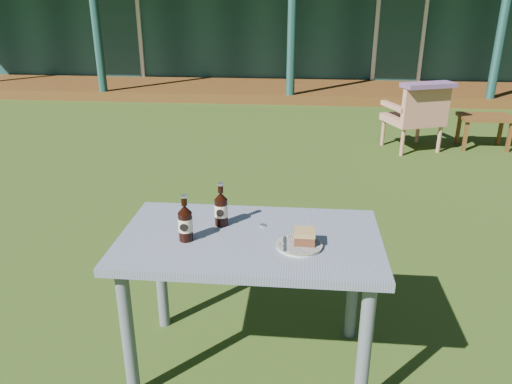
# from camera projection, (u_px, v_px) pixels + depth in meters

# --- Properties ---
(ground) EXTENTS (80.00, 80.00, 0.00)m
(ground) POSITION_uv_depth(u_px,v_px,m) (271.00, 227.00, 4.03)
(ground) COLOR #334916
(cafe_table) EXTENTS (1.20, 0.70, 0.72)m
(cafe_table) POSITION_uv_depth(u_px,v_px,m) (250.00, 256.00, 2.32)
(cafe_table) COLOR slate
(cafe_table) RESTS_ON ground
(plate) EXTENTS (0.20, 0.20, 0.01)m
(plate) POSITION_uv_depth(u_px,v_px,m) (299.00, 245.00, 2.19)
(plate) COLOR silver
(plate) RESTS_ON cafe_table
(cake_slice) EXTENTS (0.09, 0.09, 0.06)m
(cake_slice) POSITION_uv_depth(u_px,v_px,m) (304.00, 236.00, 2.19)
(cake_slice) COLOR #522C1A
(cake_slice) RESTS_ON plate
(fork) EXTENTS (0.02, 0.14, 0.00)m
(fork) POSITION_uv_depth(u_px,v_px,m) (285.00, 244.00, 2.18)
(fork) COLOR silver
(fork) RESTS_ON plate
(cola_bottle_near) EXTENTS (0.06, 0.07, 0.21)m
(cola_bottle_near) POSITION_uv_depth(u_px,v_px,m) (221.00, 208.00, 2.37)
(cola_bottle_near) COLOR black
(cola_bottle_near) RESTS_ON cafe_table
(cola_bottle_far) EXTENTS (0.06, 0.07, 0.22)m
(cola_bottle_far) POSITION_uv_depth(u_px,v_px,m) (185.00, 222.00, 2.22)
(cola_bottle_far) COLOR black
(cola_bottle_far) RESTS_ON cafe_table
(bottle_cap) EXTENTS (0.03, 0.03, 0.01)m
(bottle_cap) POSITION_uv_depth(u_px,v_px,m) (263.00, 225.00, 2.39)
(bottle_cap) COLOR silver
(bottle_cap) RESTS_ON cafe_table
(armchair_left) EXTENTS (0.73, 0.71, 0.78)m
(armchair_left) POSITION_uv_depth(u_px,v_px,m) (417.00, 114.00, 5.82)
(armchair_left) COLOR tan
(armchair_left) RESTS_ON ground
(floral_throw) EXTENTS (0.64, 0.43, 0.05)m
(floral_throw) POSITION_uv_depth(u_px,v_px,m) (429.00, 85.00, 5.54)
(floral_throw) COLOR #6A4874
(floral_throw) RESTS_ON armchair_left
(side_table) EXTENTS (0.60, 0.40, 0.40)m
(side_table) POSITION_uv_depth(u_px,v_px,m) (485.00, 120.00, 5.95)
(side_table) COLOR #593515
(side_table) RESTS_ON ground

